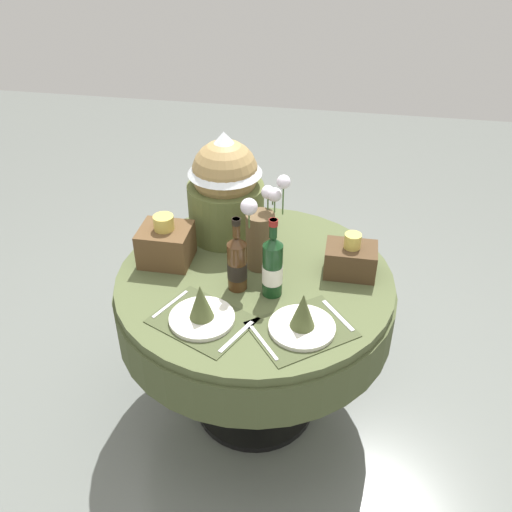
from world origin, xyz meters
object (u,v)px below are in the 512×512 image
Objects in this scene: place_setting_left at (201,311)px; flower_vase at (261,232)px; wine_bottle_centre at (237,263)px; woven_basket_side_left at (166,243)px; place_setting_right at (302,320)px; woven_basket_side_right at (351,259)px; gift_tub_back_left at (225,182)px; dining_table at (255,304)px; wine_bottle_right at (273,266)px.

flower_vase reaches higher than place_setting_left.
woven_basket_side_left is at bearing 158.01° from wine_bottle_centre.
woven_basket_side_right is (0.15, 0.38, 0.02)m from place_setting_right.
gift_tub_back_left reaches higher than wine_bottle_centre.
place_setting_left is 1.33× the size of wine_bottle_centre.
woven_basket_side_right is (0.43, 0.18, -0.05)m from wine_bottle_centre.
dining_table is at bearing -7.21° from woven_basket_side_left.
flower_vase is at bearing 4.50° from woven_basket_side_left.
place_setting_left is 1.26× the size of wine_bottle_right.
gift_tub_back_left is at bearing 93.84° from place_setting_left.
wine_bottle_centre is at bearing 143.72° from place_setting_right.
place_setting_left is 1.96× the size of woven_basket_side_left.
dining_table is 0.53m from gift_tub_back_left.
flower_vase is 1.24× the size of wine_bottle_right.
wine_bottle_centre is at bearing -112.14° from flower_vase.
place_setting_right is 2.00× the size of woven_basket_side_left.
woven_basket_side_right reaches higher than dining_table.
flower_vase reaches higher than woven_basket_side_left.
dining_table is 0.28m from wine_bottle_centre.
place_setting_left is at bearing -111.98° from wine_bottle_centre.
flower_vase reaches higher than place_setting_right.
woven_basket_side_left is at bearing -175.50° from flower_vase.
dining_table is 3.64× the size of wine_bottle_centre.
wine_bottle_right is 0.50m from gift_tub_back_left.
place_setting_right is at bearing -55.55° from gift_tub_back_left.
woven_basket_side_right is (0.37, 0.09, 0.21)m from dining_table.
dining_table is at bearing 57.56° from wine_bottle_centre.
flower_vase is 0.40m from woven_basket_side_left.
wine_bottle_right is at bearing -146.74° from woven_basket_side_right.
gift_tub_back_left is 0.36m from woven_basket_side_left.
dining_table is 5.60× the size of woven_basket_side_right.
woven_basket_side_right is at bearing 68.19° from place_setting_right.
woven_basket_side_left is 0.76m from woven_basket_side_right.
wine_bottle_right reaches higher than woven_basket_side_left.
dining_table is 5.35× the size of woven_basket_side_left.
gift_tub_back_left reaches higher than place_setting_left.
woven_basket_side_left is at bearing -176.58° from woven_basket_side_right.
gift_tub_back_left is (-0.04, 0.60, 0.21)m from place_setting_left.
wine_bottle_centre is 0.14m from wine_bottle_right.
place_setting_left is 2.05× the size of woven_basket_side_right.
wine_bottle_centre is at bearing -71.64° from gift_tub_back_left.
wine_bottle_centre is (-0.05, -0.08, 0.26)m from dining_table.
flower_vase is 1.93× the size of woven_basket_side_left.
dining_table is at bearing 131.47° from wine_bottle_right.
dining_table is 0.30m from wine_bottle_right.
dining_table is 2.73× the size of place_setting_left.
dining_table is at bearing -165.99° from woven_basket_side_right.
flower_vase is 0.85× the size of gift_tub_back_left.
wine_bottle_right is 0.69× the size of gift_tub_back_left.
place_setting_left is at bearing -137.80° from wine_bottle_right.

